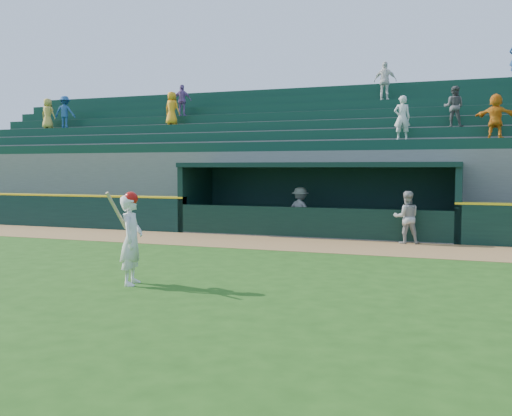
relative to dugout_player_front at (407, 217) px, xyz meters
The scene contains 9 objects.
ground 6.96m from the dugout_player_front, 117.05° to the right, with size 120.00×120.00×0.00m, color #224D13.
warning_track 3.48m from the dugout_player_front, 158.18° to the right, with size 40.00×3.00×0.01m, color olive.
field_wall_left 15.40m from the dugout_player_front, behind, with size 15.50×0.30×1.20m, color black.
wall_stripe_left 15.41m from the dugout_player_front, behind, with size 15.50×0.32×0.06m, color yellow.
dugout_player_front is the anchor object (origin of this frame).
dugout_player_inside 4.05m from the dugout_player_front, 157.56° to the left, with size 1.04×0.60×1.61m, color #A9A9A3.
dugout 3.69m from the dugout_player_front, 149.61° to the left, with size 9.40×2.80×2.46m.
stands 7.31m from the dugout_player_front, 116.07° to the left, with size 34.50×6.29×7.62m.
batter_at_plate 9.21m from the dugout_player_front, 118.86° to the right, with size 0.57×0.84×1.83m.
Camera 1 is at (4.77, -11.40, 2.27)m, focal length 40.00 mm.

